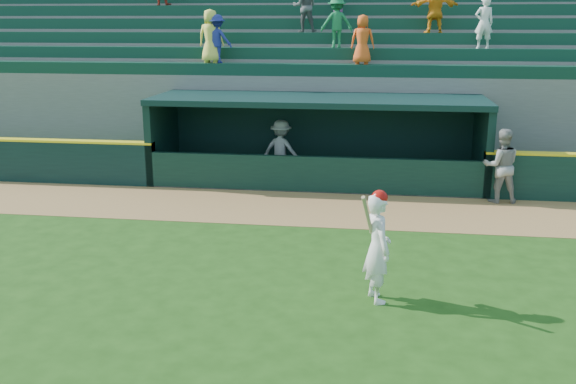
{
  "coord_description": "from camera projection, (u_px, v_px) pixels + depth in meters",
  "views": [
    {
      "loc": [
        1.68,
        -10.39,
        4.54
      ],
      "look_at": [
        0.0,
        1.6,
        1.3
      ],
      "focal_mm": 40.0,
      "sensor_mm": 36.0,
      "label": 1
    }
  ],
  "objects": [
    {
      "name": "ground",
      "position": [
        276.0,
        286.0,
        11.34
      ],
      "size": [
        120.0,
        120.0,
        0.0
      ],
      "primitive_type": "plane",
      "color": "#1D4310",
      "rests_on": "ground"
    },
    {
      "name": "dugout_player_inside",
      "position": [
        281.0,
        150.0,
        18.8
      ],
      "size": [
        1.27,
        0.93,
        1.76
      ],
      "primitive_type": "imported",
      "rotation": [
        0.0,
        0.0,
        2.88
      ],
      "color": "#ADADA8",
      "rests_on": "ground"
    },
    {
      "name": "dugout",
      "position": [
        318.0,
        134.0,
        18.65
      ],
      "size": [
        9.4,
        2.8,
        2.46
      ],
      "color": "slate",
      "rests_on": "ground"
    },
    {
      "name": "stands",
      "position": [
        331.0,
        83.0,
        22.74
      ],
      "size": [
        34.5,
        6.29,
        7.05
      ],
      "color": "slate",
      "rests_on": "ground"
    },
    {
      "name": "dugout_player_front",
      "position": [
        501.0,
        166.0,
        16.38
      ],
      "size": [
        0.97,
        0.78,
        1.91
      ],
      "primitive_type": "imported",
      "rotation": [
        0.0,
        0.0,
        3.21
      ],
      "color": "gray",
      "rests_on": "ground"
    },
    {
      "name": "batter_at_plate",
      "position": [
        378.0,
        246.0,
        10.55
      ],
      "size": [
        0.66,
        0.87,
        1.92
      ],
      "color": "white",
      "rests_on": "ground"
    },
    {
      "name": "warning_track",
      "position": [
        306.0,
        208.0,
        16.03
      ],
      "size": [
        40.0,
        3.0,
        0.01
      ],
      "primitive_type": "cube",
      "color": "olive",
      "rests_on": "ground"
    }
  ]
}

